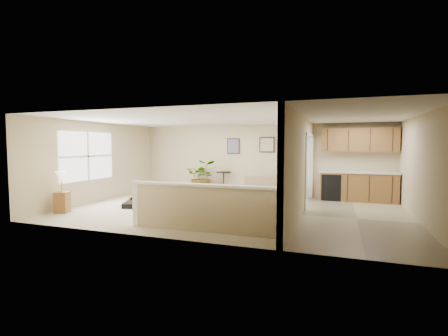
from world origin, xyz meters
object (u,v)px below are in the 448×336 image
(piano, at_px, (151,187))
(accent_table, at_px, (224,180))
(palm_plant, at_px, (202,177))
(loveseat, at_px, (270,187))
(lamp_stand, at_px, (62,195))
(small_plant, at_px, (290,195))
(piano_bench, at_px, (179,198))

(piano, height_order, accent_table, piano)
(piano, distance_m, palm_plant, 2.64)
(loveseat, relative_size, palm_plant, 1.43)
(loveseat, relative_size, accent_table, 2.39)
(piano, bearing_deg, accent_table, 40.58)
(piano, height_order, lamp_stand, piano)
(accent_table, bearing_deg, lamp_stand, -123.27)
(accent_table, relative_size, lamp_stand, 0.76)
(piano, relative_size, loveseat, 0.96)
(palm_plant, relative_size, small_plant, 2.85)
(loveseat, distance_m, small_plant, 0.80)
(loveseat, height_order, lamp_stand, lamp_stand)
(lamp_stand, bearing_deg, piano_bench, 35.11)
(accent_table, bearing_deg, piano_bench, -98.82)
(piano_bench, xyz_separation_m, accent_table, (0.42, 2.70, 0.28))
(piano, bearing_deg, palm_plant, 55.86)
(loveseat, bearing_deg, small_plant, -42.90)
(small_plant, distance_m, lamp_stand, 6.66)
(palm_plant, bearing_deg, lamp_stand, -115.62)
(piano_bench, relative_size, palm_plant, 0.55)
(small_plant, bearing_deg, loveseat, 156.84)
(palm_plant, distance_m, small_plant, 3.38)
(piano, xyz_separation_m, piano_bench, (0.98, -0.07, -0.28))
(piano, bearing_deg, piano_bench, -25.72)
(accent_table, xyz_separation_m, lamp_stand, (-2.93, -4.47, -0.07))
(piano_bench, distance_m, lamp_stand, 3.08)
(piano, relative_size, palm_plant, 1.37)
(small_plant, bearing_deg, palm_plant, 170.38)
(loveseat, distance_m, accent_table, 1.80)
(accent_table, bearing_deg, palm_plant, -175.95)
(piano_bench, bearing_deg, loveseat, 47.58)
(piano_bench, height_order, small_plant, piano_bench)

